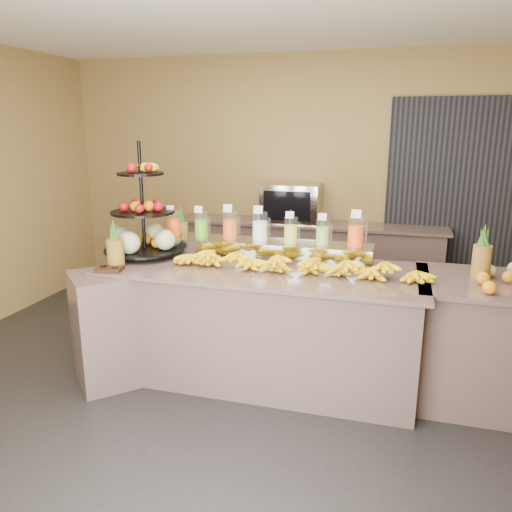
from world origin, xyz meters
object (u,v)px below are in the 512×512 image
at_px(banana_heap, 294,262).
at_px(fruit_stand, 149,228).
at_px(condiment_caddy, 109,269).
at_px(right_fruit_pile, 507,275).
at_px(pitcher_tray, 260,249).
at_px(oven_warmer, 291,203).

relative_size(banana_heap, fruit_stand, 2.07).
height_order(condiment_caddy, right_fruit_pile, right_fruit_pile).
xyz_separation_m(pitcher_tray, fruit_stand, (-0.92, -0.18, 0.17)).
distance_m(pitcher_tray, right_fruit_pile, 1.85).
bearing_deg(oven_warmer, right_fruit_pile, -46.96).
height_order(banana_heap, fruit_stand, fruit_stand).
height_order(pitcher_tray, right_fruit_pile, right_fruit_pile).
distance_m(banana_heap, right_fruit_pile, 1.49).
xyz_separation_m(fruit_stand, oven_warmer, (0.83, 1.85, -0.02)).
bearing_deg(pitcher_tray, oven_warmer, 93.25).
bearing_deg(right_fruit_pile, fruit_stand, 178.17).
distance_m(banana_heap, oven_warmer, 2.02).
bearing_deg(right_fruit_pile, oven_warmer, 134.93).
xyz_separation_m(fruit_stand, right_fruit_pile, (2.76, -0.09, -0.16)).
height_order(banana_heap, right_fruit_pile, right_fruit_pile).
height_order(fruit_stand, right_fruit_pile, fruit_stand).
bearing_deg(oven_warmer, fruit_stand, -116.10).
distance_m(pitcher_tray, condiment_caddy, 1.22).
height_order(right_fruit_pile, oven_warmer, oven_warmer).
bearing_deg(oven_warmer, banana_heap, -79.17).
height_order(condiment_caddy, oven_warmer, oven_warmer).
xyz_separation_m(banana_heap, right_fruit_pile, (1.49, 0.03, 0.01)).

